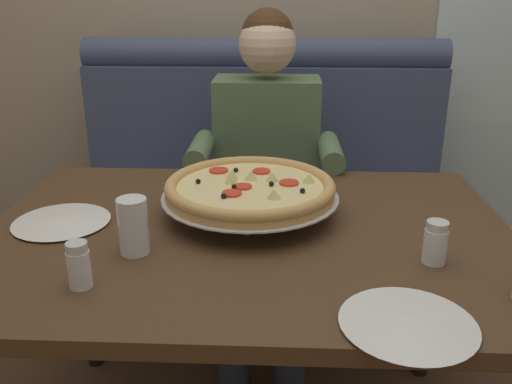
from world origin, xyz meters
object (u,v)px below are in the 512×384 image
object	(u,v)px
booth_bench	(261,214)
diner_main	(266,165)
drinking_glass	(134,230)
plate_near_left	(61,220)
pizza	(251,189)
shaker_parmesan	(79,268)
shaker_pepper_flakes	(435,245)
dining_table	(248,258)
plate_near_right	(408,321)

from	to	relation	value
booth_bench	diner_main	size ratio (longest dim) A/B	1.27
drinking_glass	plate_near_left	bearing A→B (deg)	146.59
pizza	shaker_parmesan	world-z (taller)	pizza
booth_bench	shaker_pepper_flakes	world-z (taller)	booth_bench
booth_bench	plate_near_left	xyz separation A→B (m)	(-0.50, -0.93, 0.37)
diner_main	drinking_glass	world-z (taller)	diner_main
shaker_parmesan	pizza	bearing A→B (deg)	49.66
plate_near_left	dining_table	bearing A→B (deg)	-2.17
shaker_pepper_flakes	plate_near_right	xyz separation A→B (m)	(-0.11, -0.25, -0.03)
drinking_glass	plate_near_right	bearing A→B (deg)	-25.07
shaker_parmesan	drinking_glass	distance (m)	0.18
booth_bench	plate_near_right	bearing A→B (deg)	-76.74
dining_table	pizza	world-z (taller)	pizza
plate_near_right	shaker_pepper_flakes	bearing A→B (deg)	66.40
plate_near_left	drinking_glass	bearing A→B (deg)	-33.41
plate_near_right	plate_near_left	bearing A→B (deg)	152.37
diner_main	plate_near_left	bearing A→B (deg)	-127.95
pizza	diner_main	bearing A→B (deg)	87.85
booth_bench	plate_near_left	size ratio (longest dim) A/B	6.38
booth_bench	drinking_glass	xyz separation A→B (m)	(-0.26, -1.09, 0.42)
diner_main	pizza	world-z (taller)	diner_main
shaker_pepper_flakes	plate_near_right	distance (m)	0.28
booth_bench	drinking_glass	size ratio (longest dim) A/B	11.99
booth_bench	plate_near_right	xyz separation A→B (m)	(0.32, -1.36, 0.37)
booth_bench	dining_table	size ratio (longest dim) A/B	1.19
diner_main	plate_near_right	size ratio (longest dim) A/B	4.97
booth_bench	shaker_parmesan	size ratio (longest dim) A/B	15.98
diner_main	plate_near_right	distance (m)	1.14
dining_table	drinking_glass	size ratio (longest dim) A/B	10.08
shaker_pepper_flakes	diner_main	bearing A→B (deg)	115.65
diner_main	shaker_pepper_flakes	bearing A→B (deg)	-64.35
booth_bench	drinking_glass	world-z (taller)	booth_bench
shaker_parmesan	plate_near_right	xyz separation A→B (m)	(0.65, -0.11, -0.03)
plate_near_right	diner_main	bearing A→B (deg)	105.07
booth_bench	diner_main	bearing A→B (deg)	-84.41
dining_table	shaker_pepper_flakes	distance (m)	0.48
booth_bench	shaker_parmesan	distance (m)	1.36
diner_main	shaker_parmesan	world-z (taller)	diner_main
pizza	drinking_glass	bearing A→B (deg)	-138.13
drinking_glass	shaker_pepper_flakes	bearing A→B (deg)	-1.58
pizza	shaker_pepper_flakes	size ratio (longest dim) A/B	4.75
booth_bench	shaker_pepper_flakes	bearing A→B (deg)	-68.77
pizza	drinking_glass	xyz separation A→B (m)	(-0.26, -0.23, -0.02)
pizza	plate_near_left	xyz separation A→B (m)	(-0.50, -0.08, -0.07)
pizza	shaker_parmesan	size ratio (longest dim) A/B	4.73
pizza	shaker_parmesan	bearing A→B (deg)	-130.34
shaker_parmesan	plate_near_right	bearing A→B (deg)	-9.62
shaker_pepper_flakes	pizza	bearing A→B (deg)	149.27
plate_near_right	dining_table	bearing A→B (deg)	128.16
shaker_pepper_flakes	plate_near_left	world-z (taller)	shaker_pepper_flakes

